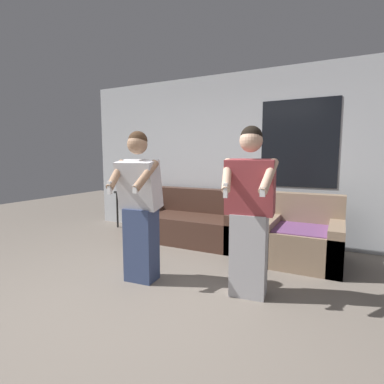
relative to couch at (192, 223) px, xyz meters
The scene contains 7 objects.
ground_plane 2.36m from the couch, 77.61° to the right, with size 14.00×14.00×0.00m, color slate.
wall_back 1.29m from the couch, 43.38° to the left, with size 5.64×0.07×2.70m.
couch is the anchor object (origin of this frame).
armchair 1.74m from the couch, ahead, with size 0.99×0.95×0.85m.
side_table 1.46m from the couch, 169.72° to the left, with size 0.60×0.36×0.85m.
person_left 1.80m from the couch, 82.49° to the right, with size 0.49×0.51×1.63m.
person_right 2.12m from the couch, 47.80° to the right, with size 0.52×0.50×1.65m.
Camera 1 is at (1.65, -2.00, 1.36)m, focal length 28.00 mm.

